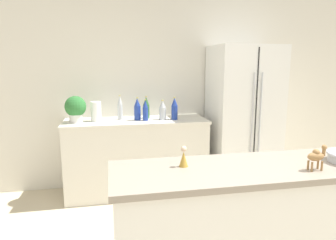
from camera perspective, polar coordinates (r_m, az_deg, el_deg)
wall_back at (r=4.04m, az=-0.86°, el=5.81°), size 8.00×0.06×2.55m
back_counter at (r=3.81m, az=-5.99°, el=-6.87°), size 1.74×0.63×0.94m
refrigerator at (r=4.01m, az=14.06°, el=0.35°), size 0.82×0.71×1.84m
potted_plant at (r=3.64m, az=-17.20°, el=2.19°), size 0.25×0.25×0.31m
paper_towel_roll at (r=3.67m, az=-13.55°, el=1.61°), size 0.12×0.12×0.23m
back_bottle_0 at (r=3.67m, az=-1.05°, el=1.85°), size 0.08×0.08×0.24m
back_bottle_1 at (r=3.66m, az=-5.86°, el=2.04°), size 0.08×0.08×0.28m
back_bottle_2 at (r=3.70m, az=-9.14°, el=2.25°), size 0.06×0.06×0.30m
back_bottle_3 at (r=3.77m, az=-4.16°, el=2.32°), size 0.08×0.08×0.28m
back_bottle_4 at (r=3.61m, az=-4.33°, el=1.81°), size 0.06×0.06×0.26m
back_bottle_5 at (r=3.67m, az=1.24°, el=2.14°), size 0.08×0.08×0.28m
camel_figurine at (r=1.86m, az=26.45°, el=-6.12°), size 0.11×0.05×0.14m
wise_man_figurine_blue at (r=1.74m, az=2.99°, el=-7.19°), size 0.05×0.05×0.12m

